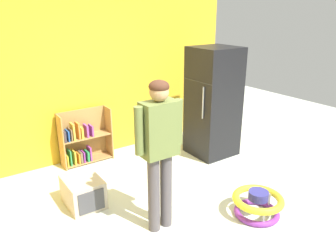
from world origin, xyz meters
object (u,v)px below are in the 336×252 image
refrigerator (213,102)px  baby_walker (257,204)px  bookshelf (83,140)px  pet_carrier (83,192)px  standing_person (160,144)px

refrigerator → baby_walker: refrigerator is taller
bookshelf → pet_carrier: 1.28m
refrigerator → bookshelf: size_ratio=2.09×
refrigerator → standing_person: (-1.84, -1.20, 0.12)m
refrigerator → baby_walker: (-0.77, -1.68, -0.73)m
standing_person → pet_carrier: size_ratio=3.06×
refrigerator → standing_person: size_ratio=1.05×
refrigerator → pet_carrier: 2.50m
bookshelf → standing_person: standing_person is taller
bookshelf → baby_walker: size_ratio=1.41×
refrigerator → baby_walker: 1.99m
refrigerator → pet_carrier: bearing=-173.2°
baby_walker → pet_carrier: 2.13m
baby_walker → pet_carrier: (-1.61, 1.40, 0.02)m
refrigerator → bookshelf: refrigerator is taller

